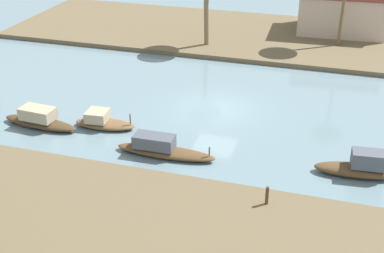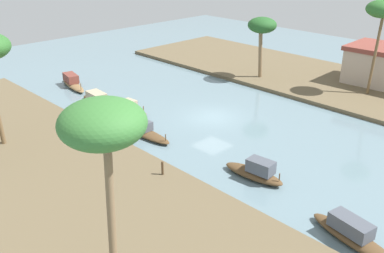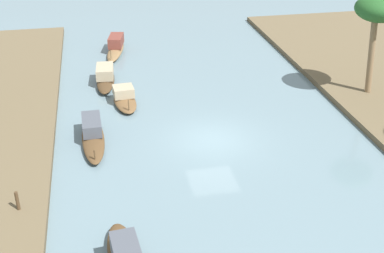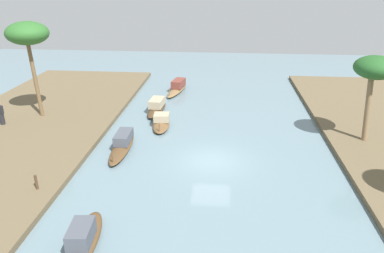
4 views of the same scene
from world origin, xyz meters
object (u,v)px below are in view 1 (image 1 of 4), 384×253
at_px(sampan_downstream_large, 39,120).
at_px(mooring_post, 267,195).
at_px(sampan_with_tall_canopy, 162,148).
at_px(riverside_building, 342,10).
at_px(sampan_foreground, 360,167).
at_px(sampan_near_left_bank, 103,122).

distance_m(sampan_downstream_large, mooring_post, 13.83).
xyz_separation_m(sampan_with_tall_canopy, sampan_downstream_large, (-7.48, 0.98, 0.05)).
bearing_deg(sampan_downstream_large, mooring_post, -12.90).
bearing_deg(riverside_building, sampan_with_tall_canopy, -110.37).
distance_m(sampan_foreground, mooring_post, 5.42).
bearing_deg(riverside_building, sampan_near_left_bank, -121.26).
bearing_deg(sampan_near_left_bank, sampan_with_tall_canopy, -29.87).
bearing_deg(mooring_post, sampan_downstream_large, 163.01).
bearing_deg(sampan_foreground, sampan_with_tall_canopy, -179.91).
xyz_separation_m(sampan_foreground, riverside_building, (-2.06, 22.07, 1.64)).
height_order(sampan_near_left_bank, mooring_post, mooring_post).
distance_m(sampan_with_tall_canopy, sampan_downstream_large, 7.54).
bearing_deg(sampan_downstream_large, sampan_with_tall_canopy, -3.39).
height_order(sampan_with_tall_canopy, sampan_downstream_large, sampan_downstream_large).
height_order(sampan_with_tall_canopy, riverside_building, riverside_building).
height_order(sampan_foreground, mooring_post, sampan_foreground).
xyz_separation_m(sampan_with_tall_canopy, mooring_post, (5.75, -3.06, 0.37)).
bearing_deg(riverside_building, mooring_post, -96.16).
distance_m(sampan_near_left_bank, riverside_building, 24.05).
distance_m(sampan_foreground, sampan_downstream_large, 16.91).
distance_m(sampan_with_tall_canopy, mooring_post, 6.52).
relative_size(sampan_foreground, riverside_building, 0.54).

